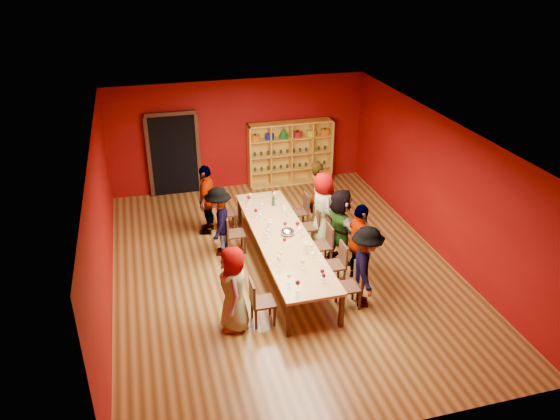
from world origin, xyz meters
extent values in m
cube|color=brown|center=(0.00, 0.00, -0.01)|extent=(7.10, 9.10, 0.02)
cube|color=#6A0605|center=(0.00, 4.51, 1.50)|extent=(7.10, 0.02, 3.00)
cube|color=#6A0605|center=(0.00, -4.51, 1.50)|extent=(7.10, 0.02, 3.00)
cube|color=#6A0605|center=(-3.51, 0.00, 1.50)|extent=(0.02, 9.10, 3.00)
cube|color=#6A0605|center=(3.51, 0.00, 1.50)|extent=(0.02, 9.10, 3.00)
cube|color=silver|center=(0.00, 0.00, 3.01)|extent=(7.10, 9.10, 0.02)
cube|color=#A67C45|center=(0.00, 0.00, 0.72)|extent=(1.10, 4.50, 0.06)
cube|color=#321B10|center=(-0.49, -2.17, 0.34)|extent=(0.08, 0.08, 0.69)
cube|color=#321B10|center=(-0.49, 2.17, 0.34)|extent=(0.08, 0.08, 0.69)
cube|color=#321B10|center=(0.49, -2.17, 0.34)|extent=(0.08, 0.08, 0.69)
cube|color=#321B10|center=(0.49, 2.17, 0.34)|extent=(0.08, 0.08, 0.69)
cube|color=black|center=(-1.80, 4.44, 1.10)|extent=(1.20, 0.14, 2.20)
cube|color=#321B10|center=(-1.80, 4.37, 2.25)|extent=(1.32, 0.06, 0.10)
cube|color=#321B10|center=(-2.45, 4.37, 1.10)|extent=(0.10, 0.06, 2.20)
cube|color=#321B10|center=(-1.15, 4.37, 1.10)|extent=(0.10, 0.06, 2.20)
cube|color=gold|center=(0.22, 4.28, 0.90)|extent=(0.04, 0.40, 1.80)
cube|color=gold|center=(2.58, 4.28, 0.90)|extent=(0.04, 0.40, 1.80)
cube|color=gold|center=(1.40, 4.28, 1.78)|extent=(2.40, 0.40, 0.04)
cube|color=gold|center=(1.40, 4.28, 0.02)|extent=(2.40, 0.40, 0.04)
cube|color=gold|center=(1.40, 4.47, 0.90)|extent=(2.40, 0.02, 1.80)
cube|color=gold|center=(1.40, 4.28, 0.45)|extent=(2.36, 0.38, 0.03)
cube|color=gold|center=(1.40, 4.28, 0.90)|extent=(2.36, 0.38, 0.03)
cube|color=gold|center=(1.40, 4.28, 1.35)|extent=(2.36, 0.38, 0.03)
cube|color=gold|center=(0.80, 4.28, 0.90)|extent=(0.03, 0.38, 1.76)
cube|color=gold|center=(1.40, 4.28, 0.90)|extent=(0.03, 0.38, 1.76)
cube|color=gold|center=(2.00, 4.28, 0.90)|extent=(0.03, 0.38, 1.76)
cylinder|color=#D1680C|center=(0.40, 4.28, 1.44)|extent=(0.26, 0.26, 0.15)
sphere|color=black|center=(0.40, 4.28, 1.53)|extent=(0.05, 0.05, 0.05)
cylinder|color=navy|center=(0.80, 4.28, 1.44)|extent=(0.26, 0.26, 0.15)
sphere|color=black|center=(0.80, 4.28, 1.53)|extent=(0.05, 0.05, 0.05)
cylinder|color=#175E21|center=(1.20, 4.28, 1.41)|extent=(0.26, 0.26, 0.08)
cone|color=#175E21|center=(1.20, 4.28, 1.56)|extent=(0.24, 0.24, 0.22)
cylinder|color=maroon|center=(1.60, 4.28, 1.44)|extent=(0.26, 0.26, 0.15)
sphere|color=black|center=(1.60, 4.28, 1.53)|extent=(0.05, 0.05, 0.05)
cylinder|color=yellow|center=(2.00, 4.28, 1.44)|extent=(0.26, 0.26, 0.15)
sphere|color=black|center=(2.00, 4.28, 1.53)|extent=(0.05, 0.05, 0.05)
cylinder|color=#D1680C|center=(2.40, 4.28, 1.44)|extent=(0.26, 0.26, 0.15)
sphere|color=black|center=(2.40, 4.28, 1.53)|extent=(0.05, 0.05, 0.05)
cylinder|color=#1A3020|center=(0.38, 4.28, 0.52)|extent=(0.07, 0.07, 0.10)
cylinder|color=#1A3020|center=(0.56, 4.28, 0.52)|extent=(0.07, 0.07, 0.10)
cylinder|color=#1A3020|center=(0.75, 4.28, 0.52)|extent=(0.07, 0.07, 0.10)
cylinder|color=#1A3020|center=(0.93, 4.28, 0.52)|extent=(0.07, 0.07, 0.10)
cylinder|color=#1A3020|center=(1.12, 4.28, 0.52)|extent=(0.07, 0.07, 0.10)
cylinder|color=#1A3020|center=(1.30, 4.28, 0.52)|extent=(0.07, 0.07, 0.10)
cylinder|color=#1A3020|center=(1.49, 4.28, 0.52)|extent=(0.07, 0.07, 0.10)
cylinder|color=#1A3020|center=(1.67, 4.28, 0.52)|extent=(0.07, 0.07, 0.10)
cylinder|color=#1A3020|center=(1.86, 4.28, 0.52)|extent=(0.07, 0.07, 0.10)
cylinder|color=#1A3020|center=(2.04, 4.28, 0.52)|extent=(0.07, 0.07, 0.10)
cylinder|color=#1A3020|center=(2.23, 4.28, 0.52)|extent=(0.07, 0.07, 0.10)
cylinder|color=#1A3020|center=(2.42, 4.28, 0.52)|extent=(0.07, 0.07, 0.10)
cylinder|color=#1A3020|center=(0.38, 4.28, 0.97)|extent=(0.07, 0.07, 0.10)
cylinder|color=#1A3020|center=(0.56, 4.28, 0.97)|extent=(0.07, 0.07, 0.10)
cylinder|color=#1A3020|center=(0.75, 4.28, 0.97)|extent=(0.07, 0.07, 0.10)
cylinder|color=#1A3020|center=(0.93, 4.28, 0.97)|extent=(0.07, 0.07, 0.10)
cylinder|color=#1A3020|center=(1.12, 4.28, 0.97)|extent=(0.07, 0.07, 0.10)
cylinder|color=#1A3020|center=(1.30, 4.28, 0.97)|extent=(0.07, 0.07, 0.10)
cylinder|color=#1A3020|center=(1.49, 4.28, 0.97)|extent=(0.07, 0.07, 0.10)
cylinder|color=#1A3020|center=(1.67, 4.28, 0.97)|extent=(0.07, 0.07, 0.10)
cylinder|color=#1A3020|center=(1.86, 4.28, 0.97)|extent=(0.07, 0.07, 0.10)
cylinder|color=#1A3020|center=(2.04, 4.28, 0.97)|extent=(0.07, 0.07, 0.10)
cylinder|color=#1A3020|center=(2.23, 4.28, 0.97)|extent=(0.07, 0.07, 0.10)
cylinder|color=#1A3020|center=(2.42, 4.28, 0.97)|extent=(0.07, 0.07, 0.10)
cube|color=#321B10|center=(-0.83, -1.67, 0.43)|extent=(0.42, 0.42, 0.04)
cube|color=#321B10|center=(-1.02, -1.67, 0.67)|extent=(0.04, 0.40, 0.44)
cube|color=#321B10|center=(-1.00, -1.84, 0.21)|extent=(0.04, 0.04, 0.41)
cube|color=#321B10|center=(-0.66, -1.84, 0.21)|extent=(0.04, 0.04, 0.41)
cube|color=#321B10|center=(-1.00, -1.50, 0.21)|extent=(0.04, 0.04, 0.41)
cube|color=#321B10|center=(-0.66, -1.50, 0.21)|extent=(0.04, 0.04, 0.41)
imported|color=white|center=(-1.35, -1.67, 0.81)|extent=(0.48, 0.82, 1.62)
cube|color=#321B10|center=(-0.83, 0.94, 0.43)|extent=(0.42, 0.42, 0.04)
cube|color=#321B10|center=(-1.02, 0.94, 0.67)|extent=(0.04, 0.40, 0.44)
cube|color=#321B10|center=(-1.00, 0.77, 0.21)|extent=(0.04, 0.04, 0.41)
cube|color=#321B10|center=(-0.66, 0.77, 0.21)|extent=(0.04, 0.04, 0.41)
cube|color=#321B10|center=(-1.00, 1.11, 0.21)|extent=(0.04, 0.04, 0.41)
cube|color=#321B10|center=(-0.66, 1.11, 0.21)|extent=(0.04, 0.04, 0.41)
imported|color=#121933|center=(-1.18, 0.94, 0.79)|extent=(0.69, 1.09, 1.57)
cube|color=#321B10|center=(-0.83, 2.00, 0.43)|extent=(0.42, 0.42, 0.04)
cube|color=#321B10|center=(-1.02, 2.00, 0.67)|extent=(0.04, 0.40, 0.44)
cube|color=#321B10|center=(-1.00, 1.83, 0.21)|extent=(0.04, 0.04, 0.41)
cube|color=#321B10|center=(-0.66, 1.83, 0.21)|extent=(0.04, 0.04, 0.41)
cube|color=#321B10|center=(-1.00, 2.17, 0.21)|extent=(0.04, 0.04, 0.41)
cube|color=#321B10|center=(-0.66, 2.17, 0.21)|extent=(0.04, 0.04, 0.41)
imported|color=#5E86C3|center=(-1.28, 2.00, 0.85)|extent=(0.79, 1.09, 1.69)
cube|color=#321B10|center=(0.83, -1.63, 0.43)|extent=(0.42, 0.42, 0.04)
cube|color=#321B10|center=(1.02, -1.63, 0.67)|extent=(0.04, 0.40, 0.44)
cube|color=#321B10|center=(0.66, -1.80, 0.21)|extent=(0.04, 0.04, 0.41)
cube|color=#321B10|center=(1.00, -1.80, 0.21)|extent=(0.04, 0.04, 0.41)
cube|color=#321B10|center=(0.66, -1.46, 0.21)|extent=(0.04, 0.04, 0.41)
cube|color=#321B10|center=(1.00, -1.46, 0.21)|extent=(0.04, 0.04, 0.41)
imported|color=#D28D9A|center=(1.16, -1.63, 0.82)|extent=(0.74, 1.14, 1.64)
cube|color=#321B10|center=(0.83, -0.85, 0.43)|extent=(0.42, 0.42, 0.04)
cube|color=#321B10|center=(1.02, -0.85, 0.67)|extent=(0.04, 0.40, 0.44)
cube|color=#321B10|center=(0.66, -1.02, 0.21)|extent=(0.04, 0.04, 0.41)
cube|color=#321B10|center=(1.00, -1.02, 0.21)|extent=(0.04, 0.04, 0.41)
cube|color=#321B10|center=(0.66, -0.68, 0.21)|extent=(0.04, 0.04, 0.41)
cube|color=#321B10|center=(1.00, -0.68, 0.21)|extent=(0.04, 0.04, 0.41)
imported|color=#C9868B|center=(1.35, -0.85, 0.85)|extent=(0.46, 1.00, 1.70)
cube|color=#321B10|center=(0.83, -0.05, 0.43)|extent=(0.42, 0.42, 0.04)
cube|color=#321B10|center=(1.02, -0.05, 0.67)|extent=(0.04, 0.40, 0.44)
cube|color=#321B10|center=(0.66, -0.22, 0.21)|extent=(0.04, 0.04, 0.41)
cube|color=#321B10|center=(1.00, -0.22, 0.21)|extent=(0.04, 0.04, 0.41)
cube|color=#321B10|center=(0.66, 0.12, 0.21)|extent=(0.04, 0.04, 0.41)
cube|color=#321B10|center=(1.00, 0.12, 0.21)|extent=(0.04, 0.04, 0.41)
imported|color=#CB888B|center=(1.24, -0.05, 0.84)|extent=(0.85, 1.62, 1.68)
cube|color=#321B10|center=(0.83, 0.82, 0.43)|extent=(0.42, 0.42, 0.04)
cube|color=#321B10|center=(1.02, 0.82, 0.67)|extent=(0.04, 0.40, 0.44)
cube|color=#321B10|center=(0.66, 0.65, 0.21)|extent=(0.04, 0.04, 0.41)
cube|color=#321B10|center=(1.00, 0.65, 0.21)|extent=(0.04, 0.04, 0.41)
cube|color=#321B10|center=(0.66, 0.99, 0.21)|extent=(0.04, 0.04, 0.41)
cube|color=#321B10|center=(1.00, 0.99, 0.21)|extent=(0.04, 0.04, 0.41)
imported|color=#525257|center=(1.17, 0.82, 0.86)|extent=(0.48, 0.85, 1.71)
cube|color=#321B10|center=(0.83, 1.59, 0.43)|extent=(0.42, 0.42, 0.04)
cube|color=#321B10|center=(1.02, 1.59, 0.67)|extent=(0.04, 0.40, 0.44)
cube|color=#321B10|center=(0.66, 1.42, 0.21)|extent=(0.04, 0.04, 0.41)
cube|color=#321B10|center=(1.00, 1.42, 0.21)|extent=(0.04, 0.04, 0.41)
cube|color=#321B10|center=(0.66, 1.76, 0.21)|extent=(0.04, 0.04, 0.41)
cube|color=#321B10|center=(1.00, 1.76, 0.21)|extent=(0.04, 0.04, 0.41)
imported|color=silver|center=(1.30, 1.59, 0.83)|extent=(0.49, 0.64, 1.65)
cylinder|color=white|center=(-0.26, -1.93, 0.75)|extent=(0.07, 0.07, 0.01)
cylinder|color=white|center=(-0.26, -1.93, 0.82)|extent=(0.01, 0.01, 0.12)
ellipsoid|color=#4D080D|center=(-0.26, -1.93, 0.91)|extent=(0.09, 0.09, 0.10)
cylinder|color=white|center=(-0.29, 0.82, 0.75)|extent=(0.06, 0.06, 0.01)
cylinder|color=white|center=(-0.29, 0.82, 0.81)|extent=(0.01, 0.01, 0.10)
ellipsoid|color=#F1E496|center=(-0.29, 0.82, 0.88)|extent=(0.07, 0.07, 0.08)
cylinder|color=white|center=(0.27, -1.80, 0.75)|extent=(0.06, 0.06, 0.01)
cylinder|color=white|center=(0.27, -1.80, 0.81)|extent=(0.01, 0.01, 0.10)
ellipsoid|color=#4D080D|center=(0.27, -1.80, 0.89)|extent=(0.07, 0.07, 0.09)
cylinder|color=white|center=(0.13, 0.27, 0.75)|extent=(0.06, 0.06, 0.01)
cylinder|color=white|center=(0.13, 0.27, 0.81)|extent=(0.01, 0.01, 0.10)
ellipsoid|color=#4D080D|center=(0.13, 0.27, 0.89)|extent=(0.08, 0.08, 0.09)
cylinder|color=white|center=(-0.34, 1.01, 0.75)|extent=(0.07, 0.07, 0.01)
cylinder|color=white|center=(-0.34, 1.01, 0.82)|extent=(0.01, 0.01, 0.12)
ellipsoid|color=#4D080D|center=(-0.34, 1.01, 0.91)|extent=(0.09, 0.09, 0.10)
cylinder|color=white|center=(-0.07, -0.38, 0.75)|extent=(0.06, 0.06, 0.01)
cylinder|color=white|center=(-0.07, -0.38, 0.81)|extent=(0.01, 0.01, 0.10)
ellipsoid|color=#4D080D|center=(-0.07, -0.38, 0.89)|extent=(0.08, 0.08, 0.09)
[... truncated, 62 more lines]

